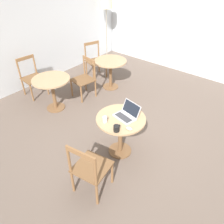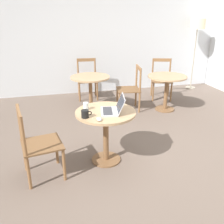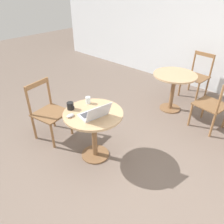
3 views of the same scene
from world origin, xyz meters
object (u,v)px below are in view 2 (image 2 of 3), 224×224
Objects in this scene: chair_far_back at (87,79)px; mouse at (99,119)px; cafe_table_mid at (167,83)px; laptop at (113,109)px; drinking_glass at (86,106)px; chair_near_left at (38,144)px; cafe_table_far at (90,84)px; chair_far_right at (131,89)px; floor_lamp at (198,27)px; cafe_table_near at (106,122)px; mug at (85,114)px; chair_mid_back at (161,79)px.

mouse is at bearing -96.44° from chair_far_back.
laptop reaches higher than cafe_table_mid.
cafe_table_mid is 2.31m from drinking_glass.
mouse is at bearing -134.03° from cafe_table_mid.
chair_far_back is 2.77m from laptop.
laptop is at bearing -28.93° from drinking_glass.
chair_near_left is (-2.44, -1.68, -0.12)m from cafe_table_mid.
cafe_table_far is 0.86× the size of chair_far_right.
floor_lamp is 4.43m from mouse.
cafe_table_far is at bearing 86.12° from cafe_table_near.
mug reaches higher than drinking_glass.
floor_lamp is 17.21× the size of mouse.
mug is at bearing -131.23° from chair_mid_back.
laptop is at bearing -29.52° from cafe_table_near.
mug is (-3.23, -2.96, -0.77)m from floor_lamp.
chair_far_back reaches higher than mouse.
mouse is (-1.97, -2.52, 0.28)m from chair_mid_back.
cafe_table_mid is 6.06× the size of mug.
laptop reaches higher than drinking_glass.
chair_near_left is 0.51× the size of floor_lamp.
chair_near_left reaches higher than cafe_table_far.
chair_far_back is 2.99m from mouse.
chair_mid_back is at bearing 52.05° from mouse.
drinking_glass is at bearing 79.27° from mug.
chair_far_right is at bearing 46.97° from chair_near_left.
cafe_table_near is at bearing -128.90° from chair_mid_back.
floor_lamp reaches higher than chair_far_right.
mouse is at bearing -39.74° from mug.
cafe_table_mid is at bearing -16.24° from chair_far_right.
drinking_glass reaches higher than cafe_table_near.
drinking_glass is (-0.09, 0.38, 0.03)m from mouse.
laptop is 3.77× the size of mouse.
cafe_table_near is 0.36m from mug.
mouse is (-0.26, -2.12, 0.17)m from cafe_table_far.
cafe_table_mid is at bearing -39.96° from chair_far_back.
chair_near_left is (-0.97, -2.01, -0.12)m from cafe_table_far.
cafe_table_mid is at bearing 34.60° from chair_near_left.
chair_near_left is 3.60m from chair_mid_back.
chair_near_left reaches higher than mug.
floor_lamp is (3.79, 2.97, 1.08)m from chair_near_left.
chair_near_left is at bearing -133.03° from chair_far_right.
chair_near_left and chair_far_back have the same top height.
chair_mid_back reaches higher than mug.
drinking_glass reaches higher than cafe_table_far.
cafe_table_far is 0.86× the size of chair_near_left.
cafe_table_mid is (1.60, 1.54, 0.00)m from cafe_table_near.
laptop is at bearing -91.38° from cafe_table_far.
cafe_table_near is 0.86× the size of chair_far_back.
mug is at bearing -138.20° from cafe_table_mid.
cafe_table_mid and cafe_table_far have the same top height.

